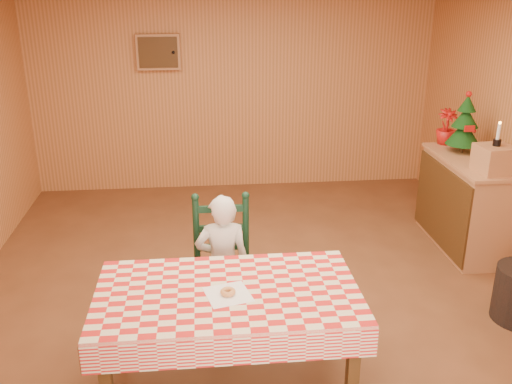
# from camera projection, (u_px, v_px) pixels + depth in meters

# --- Properties ---
(ground) EXTENTS (6.00, 6.00, 0.00)m
(ground) POSITION_uv_depth(u_px,v_px,m) (258.00, 306.00, 4.80)
(ground) COLOR brown
(ground) RESTS_ON ground
(cabin_walls) EXTENTS (5.10, 6.05, 2.65)m
(cabin_walls) POSITION_uv_depth(u_px,v_px,m) (252.00, 77.00, 4.65)
(cabin_walls) COLOR #C57F47
(cabin_walls) RESTS_ON ground
(dining_table) EXTENTS (1.66, 0.96, 0.77)m
(dining_table) POSITION_uv_depth(u_px,v_px,m) (228.00, 302.00, 3.57)
(dining_table) COLOR #4A2E13
(dining_table) RESTS_ON ground
(ladder_chair) EXTENTS (0.44, 0.40, 1.08)m
(ladder_chair) POSITION_uv_depth(u_px,v_px,m) (223.00, 268.00, 4.37)
(ladder_chair) COLOR black
(ladder_chair) RESTS_ON ground
(seated_child) EXTENTS (0.41, 0.27, 1.12)m
(seated_child) POSITION_uv_depth(u_px,v_px,m) (223.00, 265.00, 4.29)
(seated_child) COLOR silver
(seated_child) RESTS_ON ground
(napkin) EXTENTS (0.32, 0.32, 0.00)m
(napkin) POSITION_uv_depth(u_px,v_px,m) (228.00, 294.00, 3.49)
(napkin) COLOR white
(napkin) RESTS_ON dining_table
(donut) EXTENTS (0.11, 0.11, 0.03)m
(donut) POSITION_uv_depth(u_px,v_px,m) (228.00, 292.00, 3.49)
(donut) COLOR #CE884A
(donut) RESTS_ON napkin
(shelf_unit) EXTENTS (0.54, 1.24, 0.93)m
(shelf_unit) POSITION_uv_depth(u_px,v_px,m) (465.00, 203.00, 5.72)
(shelf_unit) COLOR tan
(shelf_unit) RESTS_ON ground
(crate) EXTENTS (0.33, 0.33, 0.25)m
(crate) POSITION_uv_depth(u_px,v_px,m) (494.00, 159.00, 5.14)
(crate) COLOR tan
(crate) RESTS_ON shelf_unit
(christmas_tree) EXTENTS (0.34, 0.34, 0.62)m
(christmas_tree) POSITION_uv_depth(u_px,v_px,m) (465.00, 125.00, 5.69)
(christmas_tree) COLOR #4A2E13
(christmas_tree) RESTS_ON shelf_unit
(flower_arrangement) EXTENTS (0.21, 0.21, 0.38)m
(flower_arrangement) POSITION_uv_depth(u_px,v_px,m) (446.00, 127.00, 5.99)
(flower_arrangement) COLOR #B31410
(flower_arrangement) RESTS_ON shelf_unit
(candle_set) EXTENTS (0.07, 0.07, 0.22)m
(candle_set) POSITION_uv_depth(u_px,v_px,m) (498.00, 139.00, 5.07)
(candle_set) COLOR black
(candle_set) RESTS_ON crate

